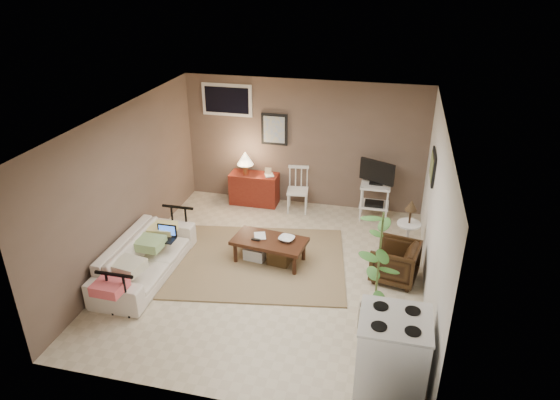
% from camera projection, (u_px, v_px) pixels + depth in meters
% --- Properties ---
extents(floor, '(5.00, 5.00, 0.00)m').
position_uv_depth(floor, '(271.00, 272.00, 7.58)').
color(floor, '#C1B293').
rests_on(floor, ground).
extents(art_back, '(0.50, 0.03, 0.60)m').
position_uv_depth(art_back, '(274.00, 129.00, 9.24)').
color(art_back, black).
extents(art_right, '(0.03, 0.60, 0.45)m').
position_uv_depth(art_right, '(433.00, 167.00, 7.38)').
color(art_right, black).
extents(window, '(0.96, 0.03, 0.60)m').
position_uv_depth(window, '(227.00, 100.00, 9.21)').
color(window, silver).
extents(rug, '(3.00, 2.56, 0.03)m').
position_uv_depth(rug, '(258.00, 261.00, 7.82)').
color(rug, '#8A7750').
rests_on(rug, floor).
extents(coffee_table, '(1.19, 0.72, 0.43)m').
position_uv_depth(coffee_table, '(269.00, 249.00, 7.73)').
color(coffee_table, '#3C1D10').
rests_on(coffee_table, floor).
extents(sofa, '(0.59, 2.02, 0.79)m').
position_uv_depth(sofa, '(144.00, 251.00, 7.36)').
color(sofa, beige).
rests_on(sofa, floor).
extents(sofa_pillows, '(0.39, 1.92, 0.14)m').
position_uv_depth(sofa_pillows, '(139.00, 255.00, 7.10)').
color(sofa_pillows, beige).
rests_on(sofa_pillows, sofa).
extents(sofa_end_rails, '(0.54, 2.02, 0.68)m').
position_uv_depth(sofa_end_rails, '(152.00, 256.00, 7.36)').
color(sofa_end_rails, black).
rests_on(sofa_end_rails, floor).
extents(laptop, '(0.31, 0.23, 0.21)m').
position_uv_depth(laptop, '(166.00, 235.00, 7.57)').
color(laptop, black).
rests_on(laptop, sofa).
extents(red_console, '(0.91, 0.41, 1.06)m').
position_uv_depth(red_console, '(253.00, 186.00, 9.58)').
color(red_console, maroon).
rests_on(red_console, floor).
extents(spindle_chair, '(0.43, 0.43, 0.84)m').
position_uv_depth(spindle_chair, '(298.00, 191.00, 9.29)').
color(spindle_chair, silver).
rests_on(spindle_chair, floor).
extents(tv_stand, '(0.62, 0.43, 1.11)m').
position_uv_depth(tv_stand, '(375.00, 189.00, 8.92)').
color(tv_stand, silver).
rests_on(tv_stand, floor).
extents(side_table, '(0.37, 0.37, 0.98)m').
position_uv_depth(side_table, '(409.00, 222.00, 7.73)').
color(side_table, silver).
rests_on(side_table, floor).
extents(armchair, '(0.70, 0.73, 0.65)m').
position_uv_depth(armchair, '(395.00, 260.00, 7.28)').
color(armchair, black).
rests_on(armchair, floor).
extents(potted_plant, '(0.43, 0.43, 1.70)m').
position_uv_depth(potted_plant, '(378.00, 269.00, 6.02)').
color(potted_plant, gray).
rests_on(potted_plant, floor).
extents(stove, '(0.74, 0.69, 0.97)m').
position_uv_depth(stove, '(392.00, 354.00, 5.31)').
color(stove, white).
rests_on(stove, floor).
extents(bowl, '(0.24, 0.11, 0.24)m').
position_uv_depth(bowl, '(287.00, 234.00, 7.58)').
color(bowl, '#3C1D10').
rests_on(bowl, coffee_table).
extents(book_table, '(0.17, 0.07, 0.24)m').
position_uv_depth(book_table, '(254.00, 230.00, 7.68)').
color(book_table, '#3C1D10').
rests_on(book_table, coffee_table).
extents(book_console, '(0.15, 0.08, 0.21)m').
position_uv_depth(book_console, '(265.00, 171.00, 9.35)').
color(book_console, '#3C1D10').
rests_on(book_console, red_console).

